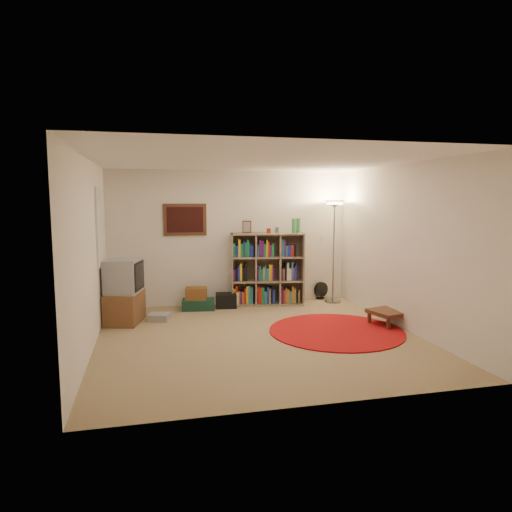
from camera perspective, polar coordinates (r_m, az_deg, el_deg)
The scene contains 12 objects.
room at distance 6.42m, azimuth -0.23°, elevation 0.79°, with size 4.54×4.54×2.54m.
bookshelf at distance 8.54m, azimuth 1.31°, elevation -1.77°, with size 1.39×0.60×1.62m.
floor_lamp at distance 8.75m, azimuth 9.76°, elevation 4.72°, with size 0.48×0.48×1.95m.
floor_fan at distance 9.14m, azimuth 8.12°, elevation -4.30°, with size 0.30×0.20×0.34m.
tv_stand at distance 7.59m, azimuth -16.13°, elevation -4.35°, with size 0.65×0.81×1.03m.
dvd_box at distance 7.69m, azimuth -12.00°, elevation -7.45°, with size 0.39×0.36×0.11m.
suitcase at distance 8.31m, azimuth -7.22°, elevation -6.01°, with size 0.61×0.44×0.18m.
wicker_basket at distance 8.27m, azimuth -7.47°, elevation -4.66°, with size 0.41×0.33×0.21m.
duffel_bag at distance 8.40m, azimuth -3.76°, elevation -5.57°, with size 0.40×0.35×0.26m.
paper_towel at distance 8.47m, azimuth -2.56°, elevation -5.48°, with size 0.15×0.15×0.25m.
red_rug at distance 7.02m, azimuth 9.99°, elevation -9.20°, with size 2.01×2.01×0.02m.
side_table at distance 7.50m, azimuth 16.28°, elevation -6.81°, with size 0.64×0.64×0.24m.
Camera 1 is at (-1.49, -6.17, 1.96)m, focal length 32.00 mm.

